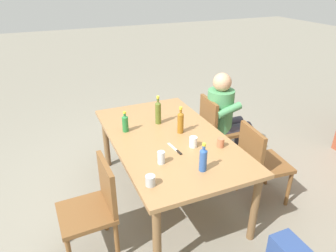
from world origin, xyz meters
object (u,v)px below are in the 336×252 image
Objects in this scene: chair_far_right at (259,161)px; cup_glass at (161,157)px; cup_white at (193,142)px; cup_terracotta at (221,143)px; person_in_white_shirt at (225,113)px; bottle_amber at (181,122)px; dining_table at (168,143)px; bottle_blue at (203,159)px; chair_far_left at (216,127)px; cup_steel at (150,181)px; table_knife at (176,150)px; bottle_olive at (158,112)px; bottle_green at (125,123)px; chair_near_right at (95,205)px.

chair_far_right reaches higher than cup_glass.
cup_terracotta is at bearing 66.28° from cup_white.
bottle_amber is at bearing -64.07° from person_in_white_shirt.
dining_table is 0.68m from bottle_blue.
bottle_blue is (0.23, -0.81, 0.36)m from chair_far_right.
dining_table is at bearing -77.42° from bottle_amber.
bottle_blue is 0.44m from cup_terracotta.
chair_far_left is 8.63× the size of cup_white.
bottle_blue is at bearing -51.57° from cup_terracotta.
bottle_blue is 2.28× the size of cup_glass.
cup_white is (0.70, -0.70, 0.30)m from chair_far_left.
table_knife is at bearing 135.20° from cup_steel.
table_knife is at bearing -7.77° from dining_table.
bottle_olive is 0.61m from table_knife.
bottle_blue is 3.03× the size of cup_steel.
bottle_green is at bearing -132.00° from cup_terracotta.
bottle_amber is at bearing 170.07° from bottle_blue.
chair_far_left is 0.98m from cup_terracotta.
cup_steel is (0.25, 0.41, 0.30)m from chair_near_right.
bottle_blue is at bearing 0.53° from bottle_olive.
cup_steel is at bearing -24.86° from bottle_olive.
cup_white is at bearing 87.19° from table_knife.
chair_far_right is at bearing 0.02° from chair_far_left.
cup_glass is at bearing -130.44° from bottle_blue.
bottle_blue reaches higher than table_knife.
cup_terracotta is 0.86× the size of cup_white.
cup_terracotta is 0.86m from cup_steel.
bottle_blue is (0.93, 0.39, 0.01)m from bottle_green.
cup_glass is (-0.01, 0.60, 0.31)m from chair_near_right.
chair_far_right is at bearing 89.99° from cup_glass.
chair_far_right is at bearing 63.84° from dining_table.
bottle_olive is (-0.04, 0.38, 0.04)m from bottle_green.
bottle_amber is at bearing 114.50° from chair_near_right.
dining_table is 1.59× the size of person_in_white_shirt.
person_in_white_shirt is (-0.42, 0.95, -0.01)m from dining_table.
chair_far_left is 3.40× the size of bottle_blue.
chair_near_right is (0.85, -1.69, 0.00)m from chair_far_left.
dining_table is 0.80m from cup_steel.
chair_far_left is 10.00× the size of cup_terracotta.
cup_terracotta is 0.36× the size of table_knife.
bottle_amber reaches higher than cup_steel.
cup_terracotta is 0.43m from table_knife.
cup_glass is (0.84, -1.08, 0.31)m from chair_far_left.
cup_terracotta is at bearing -30.07° from chair_far_left.
bottle_olive is at bearing 174.10° from table_knife.
chair_far_left is at bearing -179.98° from chair_far_right.
cup_glass reaches higher than dining_table.
person_in_white_shirt reaches higher than cup_glass.
cup_terracotta is (-0.04, -0.47, 0.30)m from chair_far_right.
chair_far_right is 0.55m from cup_terracotta.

